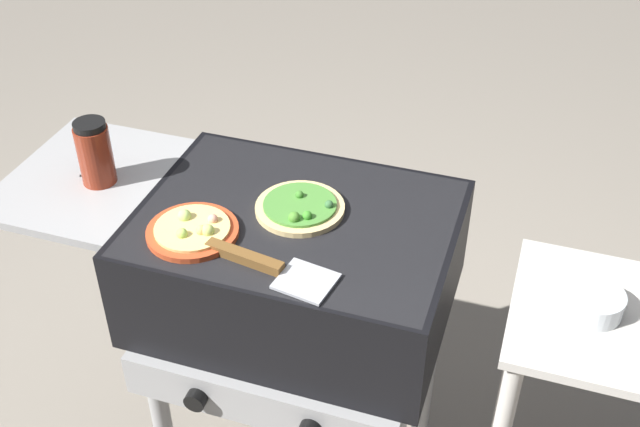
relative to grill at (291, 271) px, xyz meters
name	(u,v)px	position (x,y,z in m)	size (l,w,h in m)	color
grill	(291,271)	(0.00, 0.00, 0.00)	(0.96, 0.53, 0.90)	black
pizza_cheese	(193,230)	(-0.16, -0.11, 0.15)	(0.18, 0.18, 0.04)	#C64723
pizza_veggie	(301,208)	(0.02, 0.03, 0.15)	(0.18, 0.18, 0.03)	#E0C17F
sauce_jar	(95,153)	(-0.42, -0.01, 0.21)	(0.07, 0.07, 0.14)	maroon
spatula	(269,267)	(0.02, -0.16, 0.15)	(0.27, 0.11, 0.02)	#B7BABF
prep_table	(604,405)	(0.67, 0.00, -0.18)	(0.44, 0.36, 0.82)	beige
topping_bowl_far	(593,303)	(0.60, 0.00, 0.08)	(0.11, 0.11, 0.04)	silver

